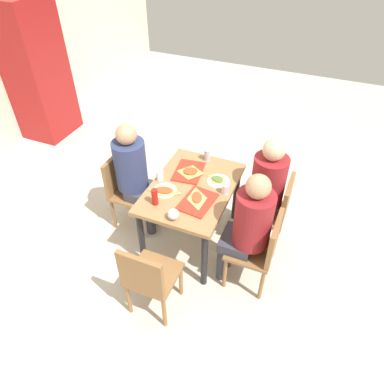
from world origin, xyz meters
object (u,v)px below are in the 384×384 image
condiment_bottle (155,197)px  chair_far_side (125,186)px  person_in_brown_jacket (264,186)px  tray_red_near (198,202)px  pizza_slice_d (218,179)px  main_table (192,195)px  person_in_red (248,223)px  chair_left_end (148,277)px  person_far_side (134,171)px  soda_can (207,155)px  paper_plate_near_edge (218,181)px  plastic_cup_b (226,189)px  plastic_cup_a (160,176)px  drink_fridge (37,71)px  chair_near_right (274,208)px  foil_bundle (173,214)px  pizza_slice_a (197,198)px  pizza_slice_b (191,171)px  paper_plate_center (165,191)px  chair_near_left (261,247)px  tray_red_far (189,171)px  pizza_slice_c (164,191)px

condiment_bottle → chair_far_side: bearing=57.7°
person_in_brown_jacket → tray_red_near: (-0.46, 0.49, 0.01)m
person_in_brown_jacket → pizza_slice_d: size_ratio=6.23×
main_table → person_in_red: person_in_red is taller
chair_left_end → person_far_side: person_far_side is taller
soda_can → main_table: bearing=-177.6°
chair_far_side → paper_plate_near_edge: 1.02m
plastic_cup_b → person_in_brown_jacket: bearing=-51.2°
tray_red_near → plastic_cup_a: size_ratio=3.60×
chair_far_side → drink_fridge: size_ratio=0.44×
chair_near_right → foil_bundle: chair_near_right is taller
chair_near_right → pizza_slice_a: (-0.43, 0.65, 0.27)m
person_in_brown_jacket → pizza_slice_a: size_ratio=4.82×
chair_left_end → soda_can: size_ratio=6.81×
pizza_slice_a → plastic_cup_a: bearing=73.0°
pizza_slice_b → plastic_cup_b: size_ratio=2.30×
person_in_red → soda_can: person_in_red is taller
person_in_brown_jacket → paper_plate_center: size_ratio=5.64×
chair_near_left → tray_red_far: 1.02m
soda_can → plastic_cup_b: bearing=-141.7°
tray_red_near → soda_can: bearing=13.2°
person_in_red → pizza_slice_b: 0.84m
main_table → chair_left_end: chair_left_end is taller
person_in_brown_jacket → plastic_cup_b: (-0.24, 0.30, 0.05)m
chair_left_end → chair_near_left: bearing=-49.4°
plastic_cup_a → condiment_bottle: size_ratio=0.62×
chair_far_side → pizza_slice_c: chair_far_side is taller
tray_red_near → plastic_cup_a: 0.48m
chair_near_left → chair_far_side: size_ratio=1.00×
pizza_slice_a → pizza_slice_c: size_ratio=1.02×
paper_plate_center → pizza_slice_c: pizza_slice_c is taller
tray_red_near → pizza_slice_b: (0.36, 0.22, 0.02)m
chair_near_right → drink_fridge: bearing=75.0°
person_far_side → plastic_cup_a: bearing=-95.1°
condiment_bottle → chair_left_end: bearing=-160.0°
condiment_bottle → plastic_cup_b: bearing=-54.6°
chair_near_right → drink_fridge: 3.77m
chair_near_right → paper_plate_center: bearing=113.9°
tray_red_near → foil_bundle: foil_bundle is taller
person_in_brown_jacket → plastic_cup_b: size_ratio=12.40×
pizza_slice_c → plastic_cup_b: (0.20, -0.53, 0.03)m
soda_can → foil_bundle: 0.92m
chair_near_left → soda_can: soda_can is taller
pizza_slice_b → condiment_bottle: condiment_bottle is taller
chair_left_end → foil_bundle: size_ratio=8.30×
chair_far_side → paper_plate_center: (-0.16, -0.55, 0.25)m
main_table → drink_fridge: size_ratio=0.57×
pizza_slice_a → chair_far_side: bearing=79.7°
chair_left_end → chair_near_right: bearing=-32.6°
tray_red_far → paper_plate_center: bearing=164.9°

